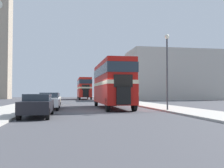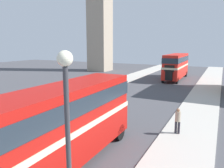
{
  "view_description": "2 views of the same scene",
  "coord_description": "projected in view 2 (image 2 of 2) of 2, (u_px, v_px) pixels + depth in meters",
  "views": [
    {
      "loc": [
        -2.16,
        -19.09,
        1.46
      ],
      "look_at": [
        1.81,
        3.54,
        2.23
      ],
      "focal_mm": 40.0,
      "sensor_mm": 36.0,
      "label": 1
    },
    {
      "loc": [
        8.46,
        -4.67,
        6.1
      ],
      "look_at": [
        0.0,
        11.93,
        2.71
      ],
      "focal_mm": 35.0,
      "sensor_mm": 36.0,
      "label": 2
    }
  ],
  "objects": [
    {
      "name": "pedestrian_walking",
      "position": [
        178.0,
        119.0,
        14.72
      ],
      "size": [
        0.36,
        0.36,
        1.77
      ],
      "color": "#282833",
      "rests_on": "sidewalk_right"
    },
    {
      "name": "street_lamp",
      "position": [
        68.0,
        138.0,
        5.08
      ],
      "size": [
        0.36,
        0.36,
        5.86
      ],
      "color": "#38383D",
      "rests_on": "sidewalk_right"
    },
    {
      "name": "bus_distant",
      "position": [
        176.0,
        65.0,
        38.1
      ],
      "size": [
        2.52,
        10.87,
        4.43
      ],
      "color": "red",
      "rests_on": "ground_plane"
    },
    {
      "name": "car_parked_far",
      "position": [
        61.0,
        106.0,
        19.21
      ],
      "size": [
        1.79,
        4.54,
        1.38
      ],
      "color": "beige",
      "rests_on": "ground_plane"
    },
    {
      "name": "double_decker_bus",
      "position": [
        67.0,
        119.0,
        10.8
      ],
      "size": [
        2.38,
        9.81,
        4.15
      ],
      "color": "#B2140F",
      "rests_on": "ground_plane"
    }
  ]
}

